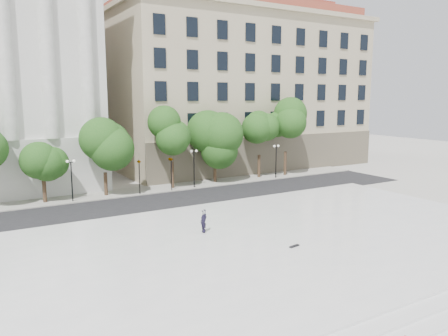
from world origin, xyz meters
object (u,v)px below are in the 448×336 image
(traffic_light_east, at_px, (171,157))
(person_lying, at_px, (204,230))
(traffic_light_west, at_px, (139,159))
(skateboard, at_px, (294,246))

(traffic_light_east, bearing_deg, person_lying, -105.96)
(traffic_light_west, bearing_deg, skateboard, -82.78)
(traffic_light_east, xyz_separation_m, person_lying, (-4.53, -15.84, -3.07))
(traffic_light_east, bearing_deg, traffic_light_west, 180.00)
(person_lying, relative_size, skateboard, 2.05)
(traffic_light_west, relative_size, skateboard, 5.27)
(person_lying, bearing_deg, skateboard, -83.41)
(traffic_light_west, relative_size, traffic_light_east, 1.00)
(person_lying, bearing_deg, traffic_light_east, 47.52)
(skateboard, bearing_deg, traffic_light_west, 87.35)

